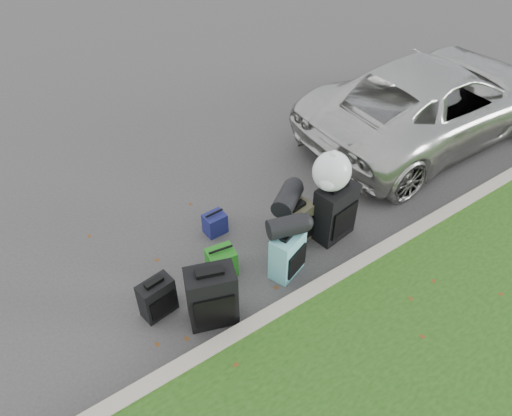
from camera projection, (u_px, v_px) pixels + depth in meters
ground at (271, 244)px, 6.70m from camera, size 120.00×120.00×0.00m
curb at (319, 288)px, 6.04m from camera, size 120.00×0.18×0.15m
suv at (435, 100)px, 8.24m from camera, size 4.78×2.22×1.32m
suitcase_small_black at (157, 298)px, 5.72m from camera, size 0.43×0.28×0.50m
suitcase_large_black_left at (212, 297)px, 5.55m from camera, size 0.63×0.49×0.79m
suitcase_olive at (296, 224)px, 6.56m from camera, size 0.47×0.33×0.59m
suitcase_teal at (287, 254)px, 6.13m from camera, size 0.51×0.40×0.64m
suitcase_large_black_right at (335, 212)px, 6.57m from camera, size 0.58×0.40×0.82m
tote_green at (222, 262)px, 6.20m from camera, size 0.38×0.32×0.39m
tote_navy at (215, 223)px, 6.77m from camera, size 0.29×0.23×0.31m
duffel_left at (288, 199)px, 6.28m from camera, size 0.57×0.51×0.27m
duffel_right at (286, 226)px, 5.86m from camera, size 0.50×0.37×0.25m
trash_bag at (332, 171)px, 6.15m from camera, size 0.50×0.50×0.50m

